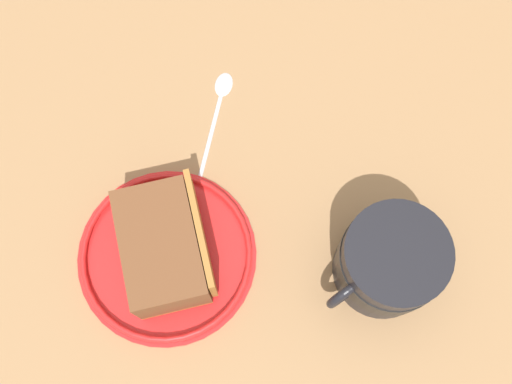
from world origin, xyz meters
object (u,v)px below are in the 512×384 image
(cake_slice, at_px, (165,248))
(teaspoon, at_px, (219,102))
(small_plate, at_px, (167,255))
(tea_mug, at_px, (389,262))

(cake_slice, height_order, teaspoon, cake_slice)
(cake_slice, bearing_deg, small_plate, -169.19)
(small_plate, distance_m, cake_slice, 0.03)
(cake_slice, bearing_deg, tea_mug, -6.76)
(small_plate, distance_m, teaspoon, 0.18)
(small_plate, xyz_separation_m, tea_mug, (0.22, -0.03, 0.04))
(tea_mug, bearing_deg, small_plate, 173.46)
(tea_mug, distance_m, teaspoon, 0.26)
(small_plate, height_order, cake_slice, cake_slice)
(small_plate, height_order, tea_mug, tea_mug)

